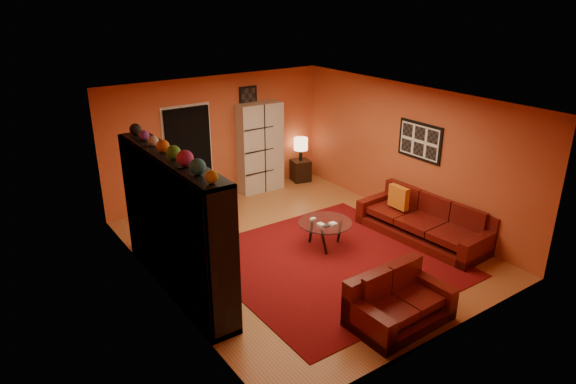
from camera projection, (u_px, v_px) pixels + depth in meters
floor at (301, 248)px, 8.99m from camera, size 6.00×6.00×0.00m
ceiling at (303, 100)px, 8.03m from camera, size 6.00×6.00×0.00m
wall_back at (218, 138)px, 10.80m from camera, size 6.00×0.00×6.00m
wall_front at (448, 248)px, 6.22m from camera, size 6.00×0.00×6.00m
wall_left at (158, 213)px, 7.18m from camera, size 0.00×6.00×6.00m
wall_right at (407, 152)px, 9.83m from camera, size 0.00×6.00×6.00m
rug at (331, 262)px, 8.50m from camera, size 3.60×3.60×0.01m
doorway at (189, 157)px, 10.50m from camera, size 0.95×0.10×2.04m
wall_art_right at (420, 141)px, 9.48m from camera, size 0.03×1.00×0.70m
wall_art_back at (248, 98)px, 10.90m from camera, size 0.42×0.03×0.52m
entertainment_unit at (175, 225)px, 7.39m from camera, size 0.45×3.00×2.10m
tv at (180, 230)px, 7.39m from camera, size 0.90×0.12×0.52m
sofa at (427, 222)px, 9.31m from camera, size 1.15×2.49×0.85m
loveseat at (396, 302)px, 6.93m from camera, size 1.41×0.87×0.85m
throw_pillow at (399, 197)px, 9.50m from camera, size 0.12×0.42×0.42m
coffee_table at (325, 225)px, 8.87m from camera, size 0.93×0.93×0.47m
storage_cabinet at (260, 147)px, 11.24m from camera, size 1.00×0.48×1.97m
bowl_chair at (208, 201)px, 10.21m from camera, size 0.64×0.64×0.53m
side_table at (301, 170)px, 12.04m from camera, size 0.48×0.48×0.50m
table_lamp at (301, 145)px, 11.81m from camera, size 0.32×0.32×0.54m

